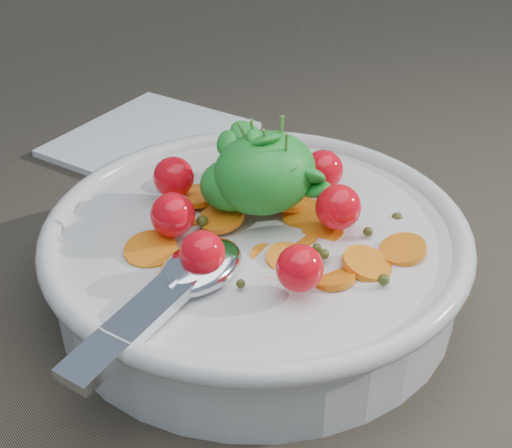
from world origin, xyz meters
TOP-DOWN VIEW (x-y plane):
  - ground at (0.00, 0.00)m, footprint 6.00×6.00m
  - bowl at (0.01, 0.01)m, footprint 0.32×0.29m
  - napkin at (0.08, 0.27)m, footprint 0.22×0.20m

SIDE VIEW (x-z plane):
  - ground at x=0.00m, z-range 0.00..0.00m
  - napkin at x=0.08m, z-range 0.00..0.01m
  - bowl at x=0.01m, z-range -0.03..0.10m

